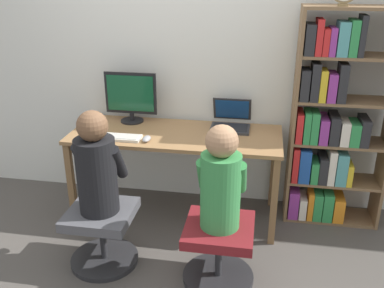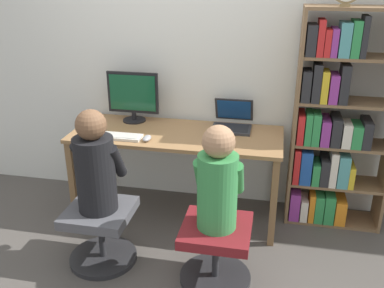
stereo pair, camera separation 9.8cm
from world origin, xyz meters
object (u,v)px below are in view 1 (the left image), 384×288
object	(u,v)px
person_at_monitor	(96,167)
bookshelf	(330,128)
desktop_monitor	(131,97)
person_at_laptop	(221,181)
keyboard	(115,137)
office_chair_left	(102,232)
laptop	(231,122)
office_chair_right	(219,248)

from	to	relation	value
person_at_monitor	bookshelf	distance (m)	1.84
desktop_monitor	person_at_monitor	distance (m)	0.96
person_at_laptop	person_at_monitor	bearing A→B (deg)	176.54
keyboard	office_chair_left	bearing A→B (deg)	-84.57
desktop_monitor	office_chair_left	xyz separation A→B (m)	(0.04, -0.94, -0.73)
laptop	office_chair_right	size ratio (longest dim) A/B	0.71
keyboard	person_at_monitor	size ratio (longest dim) A/B	0.56
keyboard	laptop	bearing A→B (deg)	25.01
desktop_monitor	keyboard	bearing A→B (deg)	-91.70
office_chair_right	person_at_laptop	world-z (taller)	person_at_laptop
desktop_monitor	person_at_laptop	xyz separation A→B (m)	(0.88, -0.99, -0.22)
person_at_monitor	bookshelf	size ratio (longest dim) A/B	0.42
keyboard	bookshelf	distance (m)	1.71
laptop	office_chair_left	xyz separation A→B (m)	(-0.82, -0.94, -0.56)
person_at_monitor	person_at_laptop	xyz separation A→B (m)	(0.85, -0.05, -0.01)
laptop	office_chair_right	distance (m)	1.14
office_chair_right	office_chair_left	bearing A→B (deg)	176.57
person_at_monitor	person_at_laptop	world-z (taller)	person_at_monitor
person_at_monitor	bookshelf	xyz separation A→B (m)	(1.62, 0.88, 0.06)
person_at_monitor	person_at_laptop	distance (m)	0.85
laptop	person_at_monitor	size ratio (longest dim) A/B	0.48
laptop	office_chair_right	world-z (taller)	laptop
office_chair_right	bookshelf	xyz separation A→B (m)	(0.77, 0.93, 0.57)
office_chair_left	office_chair_right	world-z (taller)	same
keyboard	person_at_monitor	bearing A→B (deg)	-84.52
laptop	person_at_monitor	bearing A→B (deg)	-131.26
keyboard	bookshelf	xyz separation A→B (m)	(1.67, 0.35, 0.05)
desktop_monitor	office_chair_right	distance (m)	1.52
bookshelf	person_at_monitor	bearing A→B (deg)	-151.61
desktop_monitor	person_at_monitor	xyz separation A→B (m)	(0.04, -0.94, -0.21)
office_chair_left	bookshelf	world-z (taller)	bookshelf
desktop_monitor	person_at_laptop	world-z (taller)	desktop_monitor
office_chair_left	laptop	bearing A→B (deg)	48.90
office_chair_right	desktop_monitor	bearing A→B (deg)	131.65
keyboard	person_at_laptop	size ratio (longest dim) A/B	0.58
keyboard	desktop_monitor	bearing A→B (deg)	88.30
keyboard	office_chair_left	xyz separation A→B (m)	(0.05, -0.53, -0.52)
office_chair_left	person_at_laptop	world-z (taller)	person_at_laptop
bookshelf	office_chair_right	bearing A→B (deg)	-129.75
desktop_monitor	laptop	world-z (taller)	desktop_monitor
laptop	person_at_laptop	bearing A→B (deg)	-88.63
bookshelf	person_at_laptop	bearing A→B (deg)	-129.89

